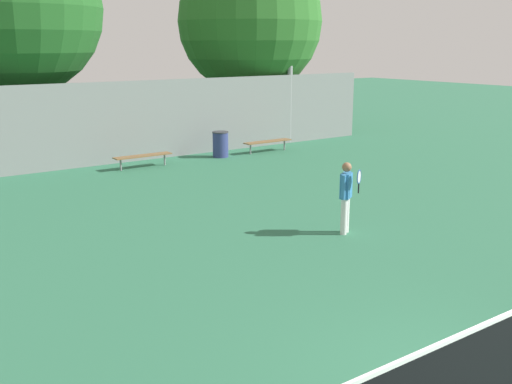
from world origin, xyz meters
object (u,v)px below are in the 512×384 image
at_px(tennis_player, 346,194).
at_px(bench_courtside_near, 268,142).
at_px(tennis_net, 493,360).
at_px(bench_adjacent_court, 143,156).
at_px(tree_green_tall, 250,22).
at_px(tree_dark_dense, 14,8).
at_px(trash_bin, 220,144).

bearing_deg(tennis_player, bench_courtside_near, 32.56).
height_order(tennis_net, tennis_player, tennis_player).
xyz_separation_m(tennis_player, bench_courtside_near, (4.73, 9.28, -0.50)).
distance_m(bench_adjacent_court, tree_green_tall, 9.22).
relative_size(tree_green_tall, tree_dark_dense, 0.99).
height_order(bench_adjacent_court, tree_green_tall, tree_green_tall).
xyz_separation_m(tennis_player, tree_green_tall, (6.50, 13.01, 4.14)).
relative_size(tennis_net, bench_adjacent_court, 5.01).
bearing_deg(tennis_player, bench_adjacent_court, 62.95).
bearing_deg(trash_bin, tree_dark_dense, 149.18).
xyz_separation_m(tree_green_tall, tree_dark_dense, (-9.84, 0.04, 0.26)).
height_order(tree_green_tall, tree_dark_dense, tree_dark_dense).
xyz_separation_m(trash_bin, tree_dark_dense, (-6.01, 3.59, 4.82)).
bearing_deg(bench_courtside_near, tree_dark_dense, 154.97).
bearing_deg(trash_bin, tennis_player, -105.78).
height_order(tennis_net, bench_courtside_near, tennis_net).
xyz_separation_m(bench_courtside_near, tree_green_tall, (1.77, 3.73, 4.64)).
bearing_deg(trash_bin, bench_courtside_near, -5.04).
height_order(bench_adjacent_court, tree_dark_dense, tree_dark_dense).
bearing_deg(trash_bin, tennis_net, -110.96).
distance_m(bench_courtside_near, tree_dark_dense, 10.16).
xyz_separation_m(tennis_net, tennis_player, (3.15, 5.74, 0.34)).
bearing_deg(trash_bin, bench_adjacent_court, -176.78).
relative_size(bench_courtside_near, tree_dark_dense, 0.25).
bearing_deg(tennis_net, trash_bin, 69.04).
bearing_deg(tennis_net, bench_courtside_near, 62.32).
height_order(tennis_player, tree_green_tall, tree_green_tall).
relative_size(bench_adjacent_court, tree_dark_dense, 0.24).
height_order(tennis_player, tree_dark_dense, tree_dark_dense).
bearing_deg(trash_bin, tree_green_tall, 42.87).
relative_size(bench_adjacent_court, tree_green_tall, 0.25).
distance_m(trash_bin, tree_dark_dense, 8.50).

